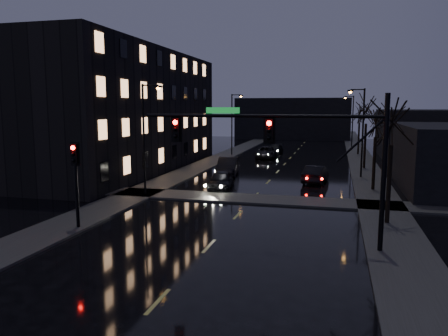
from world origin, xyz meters
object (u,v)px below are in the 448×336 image
Objects in this scene: oncoming_car_a at (221,180)px; oncoming_car_d at (275,149)px; oncoming_car_c at (266,152)px; oncoming_car_b at (228,166)px; lead_car at (316,174)px.

oncoming_car_a reaches higher than oncoming_car_d.
oncoming_car_b is at bearing -99.00° from oncoming_car_c.
lead_car reaches higher than oncoming_car_c.
oncoming_car_c is (0.17, 21.40, -0.00)m from oncoming_car_a.
oncoming_car_c is 5.15m from oncoming_car_d.
oncoming_car_a is 0.84× the size of oncoming_car_b.
lead_car is at bearing -22.36° from oncoming_car_b.
oncoming_car_a is at bearing -93.97° from oncoming_car_c.
oncoming_car_c is at bearing 81.63° from oncoming_car_a.
oncoming_car_d is 22.52m from lead_car.
oncoming_car_a is at bearing 43.10° from lead_car.
oncoming_car_a reaches higher than oncoming_car_c.
oncoming_car_c is 1.16× the size of lead_car.
oncoming_car_a is 0.82× the size of oncoming_car_c.
oncoming_car_d is 0.98× the size of lead_car.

